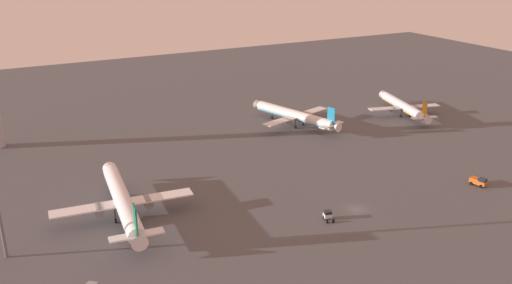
% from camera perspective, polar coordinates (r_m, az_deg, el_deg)
% --- Properties ---
extents(ground_plane, '(416.00, 416.00, 0.00)m').
position_cam_1_polar(ground_plane, '(132.73, 10.47, -6.94)').
color(ground_plane, '#4C4C51').
extents(airplane_terminal_side, '(32.40, 41.56, 10.65)m').
position_cam_1_polar(airplane_terminal_side, '(128.74, -13.78, -6.09)').
color(airplane_terminal_side, white).
rests_on(airplane_terminal_side, ground).
extents(airplane_near_gate, '(27.28, 34.78, 9.04)m').
position_cam_1_polar(airplane_near_gate, '(207.09, 15.24, 3.59)').
color(airplane_near_gate, silver).
rests_on(airplane_near_gate, ground).
extents(airplane_mid_apron, '(29.50, 37.55, 9.83)m').
position_cam_1_polar(airplane_mid_apron, '(188.78, 4.15, 2.78)').
color(airplane_mid_apron, silver).
rests_on(airplane_mid_apron, ground).
extents(maintenance_van, '(3.03, 4.52, 2.25)m').
position_cam_1_polar(maintenance_van, '(153.77, 22.30, -3.83)').
color(maintenance_van, '#D85919').
rests_on(maintenance_van, ground).
extents(pushback_tug, '(2.53, 3.43, 2.05)m').
position_cam_1_polar(pushback_tug, '(126.65, 7.54, -7.60)').
color(pushback_tug, white).
rests_on(pushback_tug, ground).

